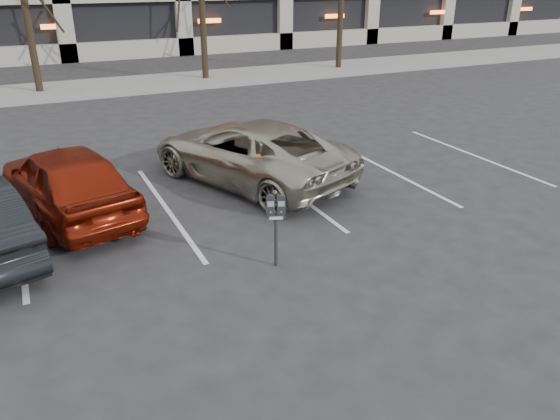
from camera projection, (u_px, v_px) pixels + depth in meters
name	position (u px, v px, depth m)	size (l,w,h in m)	color
ground	(274.00, 241.00, 10.00)	(140.00, 140.00, 0.00)	#28282B
sidewalk	(116.00, 86.00, 23.21)	(80.00, 4.00, 0.12)	gray
stall_lines	(167.00, 209.00, 11.35)	(16.90, 5.20, 0.00)	silver
parking_meter	(276.00, 213.00, 8.79)	(0.34, 0.23, 1.25)	black
suv_silver	(250.00, 152.00, 12.61)	(4.11, 5.68, 1.44)	#AEA894
car_red	(67.00, 181.00, 10.81)	(1.74, 4.32, 1.47)	maroon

